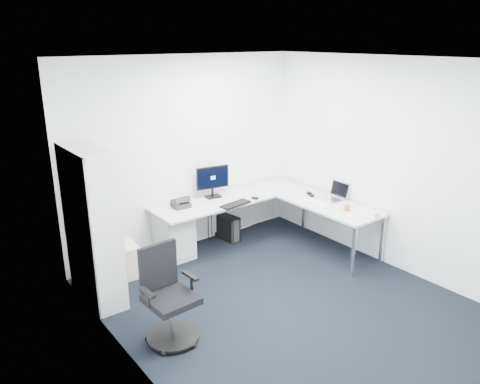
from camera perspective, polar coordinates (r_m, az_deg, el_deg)
ground at (r=5.52m, az=5.56°, el=-13.49°), size 4.20×4.20×0.00m
ceiling at (r=4.70m, az=6.60°, el=15.75°), size 4.20×4.20×0.00m
wall_back at (r=6.56m, az=-6.65°, el=4.53°), size 3.60×0.02×2.70m
wall_left at (r=4.00m, az=-13.18°, el=-5.04°), size 0.02×4.20×2.70m
wall_right at (r=6.28m, az=18.11°, el=3.09°), size 0.02×4.20×2.70m
l_desk at (r=6.62m, az=0.91°, el=-4.29°), size 2.44×1.36×0.71m
drawer_pedestal at (r=6.52m, az=-8.14°, el=-5.17°), size 0.42×0.53×0.65m
bookshelf at (r=5.48m, az=-17.59°, el=-4.00°), size 0.35×0.90×1.80m
task_chair at (r=4.73m, az=-8.39°, el=-12.55°), size 0.58×0.58×0.98m
black_pc_tower at (r=7.04m, az=-1.51°, el=-4.35°), size 0.22×0.40×0.38m
beige_pc_tower at (r=6.22m, az=-13.40°, el=-7.89°), size 0.25×0.46×0.42m
power_strip at (r=7.51m, az=0.29°, el=-4.23°), size 0.37×0.10×0.04m
monitor at (r=6.68m, az=-3.32°, el=1.28°), size 0.51×0.24×0.47m
black_keyboard at (r=6.43m, az=-0.56°, el=-1.48°), size 0.48×0.23×0.02m
mouse at (r=6.66m, az=1.83°, el=-0.74°), size 0.07×0.10×0.03m
desk_phone at (r=6.38m, az=-7.26°, el=-1.18°), size 0.22×0.22×0.15m
laptop at (r=6.70m, az=10.88°, el=0.01°), size 0.36×0.35×0.24m
white_keyboard at (r=6.56m, az=9.49°, el=-1.38°), size 0.15×0.40×0.01m
headphones at (r=6.90m, az=8.59°, el=-0.19°), size 0.18×0.21×0.05m
orange_fruit at (r=6.37m, az=12.91°, el=-1.86°), size 0.09×0.09×0.09m
tissue_box at (r=6.26m, az=15.53°, el=-2.49°), size 0.14×0.23×0.07m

